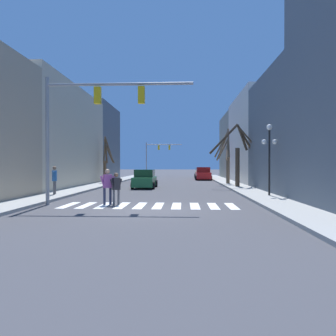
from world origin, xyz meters
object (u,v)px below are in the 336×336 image
traffic_signal_far (157,152)px  pedestrian_on_right_sidewalk (55,178)px  pedestrian_waiting_at_curb (116,186)px  street_tree_right_mid (106,160)px  street_tree_right_far (226,157)px  car_parked_left_far (145,179)px  traffic_signal_near (89,111)px  car_parked_left_mid (203,174)px  pedestrian_crossing_street (107,184)px  car_at_intersection (201,173)px  street_lamp_right_corner (269,145)px  street_tree_right_near (238,154)px

traffic_signal_far → pedestrian_on_right_sidewalk: size_ratio=3.69×
pedestrian_waiting_at_curb → street_tree_right_mid: size_ratio=0.33×
pedestrian_waiting_at_curb → street_tree_right_mid: street_tree_right_mid is taller
pedestrian_on_right_sidewalk → street_tree_right_far: (12.38, 12.57, 1.56)m
car_parked_left_far → street_tree_right_mid: 8.36m
traffic_signal_near → car_parked_left_mid: size_ratio=1.68×
traffic_signal_far → car_parked_left_far: (1.59, -31.41, -3.66)m
traffic_signal_far → pedestrian_crossing_street: bearing=-88.5°
car_parked_left_far → pedestrian_waiting_at_curb: 11.94m
traffic_signal_near → car_at_intersection: traffic_signal_near is taller
car_at_intersection → pedestrian_waiting_at_curb: 34.02m
pedestrian_waiting_at_curb → car_parked_left_far: bearing=46.0°
street_lamp_right_corner → pedestrian_waiting_at_curb: (-8.63, -4.07, -2.27)m
car_parked_left_far → car_at_intersection: (5.99, 21.55, -0.01)m
street_tree_right_far → pedestrian_waiting_at_curb: bearing=-114.6°
car_at_intersection → street_tree_right_near: size_ratio=0.82×
car_parked_left_mid → traffic_signal_near: bearing=165.1°
traffic_signal_near → street_tree_right_far: traffic_signal_near is taller
traffic_signal_near → street_tree_right_mid: 18.99m
car_at_intersection → car_parked_left_mid: (-0.07, -6.34, 0.05)m
pedestrian_crossing_street → street_tree_right_far: (8.07, 16.49, 1.70)m
pedestrian_crossing_street → pedestrian_on_right_sidewalk: pedestrian_on_right_sidewalk is taller
car_at_intersection → street_tree_right_far: bearing=-174.6°
traffic_signal_far → pedestrian_waiting_at_curb: bearing=-87.9°
street_tree_right_mid → car_parked_left_mid: bearing=38.7°
car_parked_left_far → pedestrian_crossing_street: size_ratio=2.40×
traffic_signal_far → pedestrian_on_right_sidewalk: bearing=-94.6°
pedestrian_on_right_sidewalk → car_parked_left_far: bearing=137.1°
car_parked_left_far → pedestrian_waiting_at_curb: (-0.00, -11.94, 0.21)m
pedestrian_crossing_street → street_tree_right_far: 18.44m
traffic_signal_far → street_lamp_right_corner: (10.21, -39.29, -1.18)m
car_parked_left_mid → street_tree_right_near: bearing=-172.0°
car_parked_left_far → car_at_intersection: 22.37m
street_lamp_right_corner → street_tree_right_far: street_tree_right_far is taller
car_parked_left_far → car_parked_left_mid: (5.92, 15.21, 0.04)m
traffic_signal_near → pedestrian_on_right_sidewalk: size_ratio=4.16×
traffic_signal_far → pedestrian_crossing_street: (1.12, -43.24, -3.34)m
traffic_signal_far → car_parked_left_far: traffic_signal_far is taller
traffic_signal_near → pedestrian_waiting_at_curb: traffic_signal_near is taller
car_parked_left_far → car_at_intersection: car_parked_left_far is taller
traffic_signal_near → street_lamp_right_corner: traffic_signal_near is taller
traffic_signal_far → car_at_intersection: bearing=-52.5°
pedestrian_waiting_at_curb → street_tree_right_near: 14.80m
car_parked_left_far → pedestrian_crossing_street: 11.84m
traffic_signal_near → street_lamp_right_corner: (9.97, 4.13, -1.48)m
street_lamp_right_corner → street_tree_right_near: (-0.60, 8.21, -0.29)m
street_tree_right_near → street_tree_right_far: (-0.42, 4.32, -0.18)m
car_parked_left_far → pedestrian_on_right_sidewalk: 9.26m
car_parked_left_far → street_tree_right_near: size_ratio=0.80×
traffic_signal_near → car_parked_left_far: traffic_signal_near is taller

